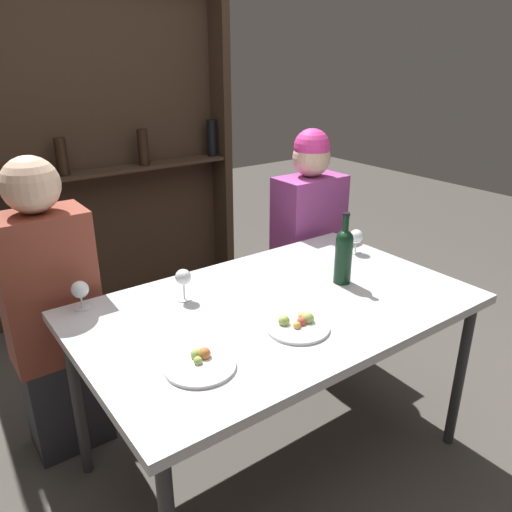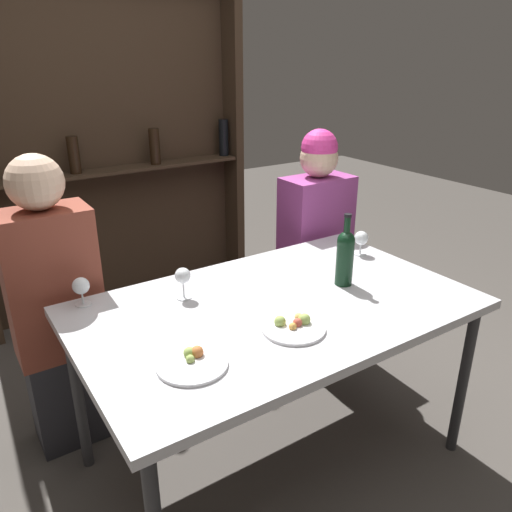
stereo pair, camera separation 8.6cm
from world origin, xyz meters
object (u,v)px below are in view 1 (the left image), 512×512
Objects in this scene: wine_bottle at (344,253)px; seated_person_left at (54,319)px; wine_glass_0 at (183,278)px; wine_glass_2 at (356,237)px; food_plate_1 at (298,325)px; food_plate_0 at (200,364)px; seated_person_right at (308,247)px; wine_glass_1 at (80,290)px.

seated_person_left is (-1.02, 0.63, -0.25)m from wine_bottle.
wine_glass_2 is at bearing -3.04° from wine_glass_0.
food_plate_0 is at bearing 179.80° from food_plate_1.
wine_bottle is 0.66m from wine_glass_0.
food_plate_1 is 0.17× the size of seated_person_right.
food_plate_1 is at bearing -63.42° from wine_glass_0.
wine_bottle reaches higher than wine_glass_2.
wine_glass_2 reaches higher than food_plate_1.
seated_person_left is at bearing 137.03° from wine_glass_0.
wine_glass_2 is 0.79m from food_plate_1.
food_plate_1 is at bearing -52.38° from seated_person_left.
wine_bottle is at bearing -31.73° from seated_person_left.
seated_person_right reaches higher than wine_bottle.
wine_glass_1 is 0.09× the size of seated_person_right.
food_plate_0 is 0.85m from seated_person_left.
food_plate_1 is (0.56, -0.59, -0.06)m from wine_glass_1.
wine_glass_0 is 0.38m from wine_glass_1.
food_plate_0 is at bearing -74.10° from wine_glass_1.
food_plate_1 is (0.21, -0.43, -0.08)m from wine_glass_0.
wine_glass_1 is at bearing 170.48° from wine_glass_2.
food_plate_1 is at bearing -151.18° from wine_glass_2.
wine_bottle is 0.24× the size of seated_person_right.
wine_glass_0 is 1.14× the size of wine_glass_1.
wine_bottle is at bearing 24.23° from food_plate_1.
wine_glass_2 is at bearing -9.52° from wine_glass_1.
seated_person_right is at bearing 34.68° from food_plate_0.
food_plate_0 is 1.42m from seated_person_right.
food_plate_1 is 1.03m from seated_person_left.
food_plate_0 is at bearing -160.74° from wine_glass_2.
seated_person_right is at bearing 0.00° from seated_person_left.
seated_person_right reaches higher than food_plate_1.
food_plate_1 is 0.17× the size of seated_person_left.
seated_person_left is (-0.06, 0.22, -0.20)m from wine_glass_1.
food_plate_0 is 0.17× the size of seated_person_right.
seated_person_right is (0.99, 0.38, -0.21)m from wine_glass_0.
wine_bottle is at bearing -120.97° from seated_person_right.
food_plate_0 is (-0.18, -0.42, -0.08)m from wine_glass_0.
wine_bottle is 1.37× the size of food_plate_0.
wine_bottle is 1.04m from wine_glass_1.
wine_glass_2 is at bearing 19.26° from food_plate_0.
wine_glass_0 reaches higher than wine_glass_2.
wine_glass_0 is 0.60m from seated_person_left.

